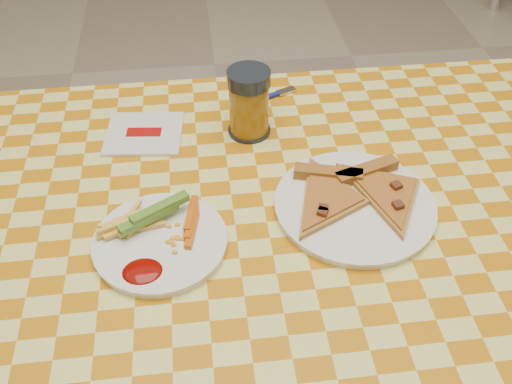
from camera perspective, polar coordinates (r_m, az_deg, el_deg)
table at (r=0.97m, az=1.04°, el=-6.02°), size 1.28×0.88×0.76m
plate_left at (r=0.89m, az=-9.54°, el=-5.07°), size 0.24×0.24×0.01m
plate_right at (r=0.94m, az=9.82°, el=-1.43°), size 0.32×0.32×0.01m
fries_veggies at (r=0.89m, az=-10.21°, el=-3.66°), size 0.18×0.17×0.04m
pizza_slices at (r=0.95m, az=9.86°, el=-0.08°), size 0.30×0.26×0.02m
drink_glass at (r=1.06m, az=-0.71°, el=8.86°), size 0.08×0.08×0.13m
napkin at (r=1.10m, az=-11.12°, el=5.75°), size 0.15×0.14×0.01m
fork at (r=1.18m, az=1.25°, el=9.52°), size 0.13×0.06×0.01m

